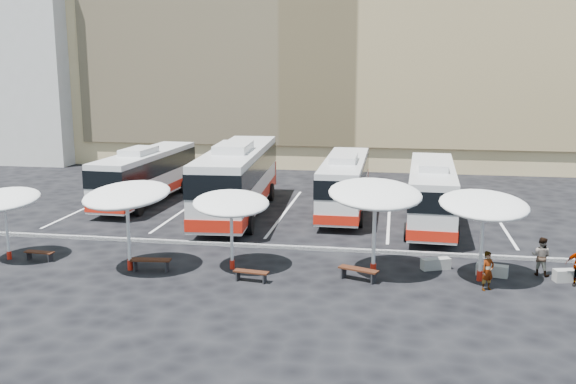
% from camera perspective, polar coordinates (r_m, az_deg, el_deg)
% --- Properties ---
extents(ground, '(120.00, 120.00, 0.00)m').
position_cam_1_polar(ground, '(29.89, -2.86, -5.19)').
color(ground, black).
rests_on(ground, ground).
extents(sandstone_building, '(42.00, 18.25, 29.60)m').
position_cam_1_polar(sandstone_building, '(60.31, 3.74, 15.22)').
color(sandstone_building, tan).
rests_on(sandstone_building, ground).
extents(apartment_block, '(14.00, 14.00, 18.00)m').
position_cam_1_polar(apartment_block, '(65.60, -22.31, 10.93)').
color(apartment_block, beige).
rests_on(apartment_block, ground).
extents(curb_divider, '(34.00, 0.25, 0.15)m').
position_cam_1_polar(curb_divider, '(30.34, -2.66, -4.79)').
color(curb_divider, black).
rests_on(curb_divider, ground).
extents(bay_lines, '(24.15, 12.00, 0.01)m').
position_cam_1_polar(bay_lines, '(37.48, -0.24, -1.76)').
color(bay_lines, white).
rests_on(bay_lines, ground).
extents(bus_0, '(2.99, 11.17, 3.51)m').
position_cam_1_polar(bus_0, '(40.82, -12.48, 1.61)').
color(bus_0, silver).
rests_on(bus_0, ground).
extents(bus_1, '(3.72, 13.45, 4.22)m').
position_cam_1_polar(bus_1, '(36.65, -4.50, 1.33)').
color(bus_1, silver).
rests_on(bus_1, ground).
extents(bus_2, '(2.56, 10.88, 3.45)m').
position_cam_1_polar(bus_2, '(37.37, 5.05, 0.91)').
color(bus_2, silver).
rests_on(bus_2, ground).
extents(bus_3, '(2.91, 11.13, 3.51)m').
position_cam_1_polar(bus_3, '(35.08, 12.65, 0.04)').
color(bus_3, silver).
rests_on(bus_3, ground).
extents(sunshade_0, '(3.11, 3.15, 3.18)m').
position_cam_1_polar(sunshade_0, '(30.47, -23.91, -0.62)').
color(sunshade_0, silver).
rests_on(sunshade_0, ground).
extents(sunshade_1, '(4.58, 4.61, 3.75)m').
position_cam_1_polar(sunshade_1, '(27.10, -14.15, -0.30)').
color(sunshade_1, silver).
rests_on(sunshade_1, ground).
extents(sunshade_2, '(4.08, 4.10, 3.33)m').
position_cam_1_polar(sunshade_2, '(26.59, -5.08, -1.02)').
color(sunshade_2, silver).
rests_on(sunshade_2, ground).
extents(sunshade_3, '(4.74, 4.78, 3.94)m').
position_cam_1_polar(sunshade_3, '(25.94, 7.75, -0.20)').
color(sunshade_3, silver).
rests_on(sunshade_3, ground).
extents(sunshade_4, '(4.16, 4.19, 3.62)m').
position_cam_1_polar(sunshade_4, '(26.11, 17.01, -1.14)').
color(sunshade_4, silver).
rests_on(sunshade_4, ground).
extents(wood_bench_0, '(1.36, 0.46, 0.41)m').
position_cam_1_polar(wood_bench_0, '(30.29, -21.23, -5.13)').
color(wood_bench_0, black).
rests_on(wood_bench_0, ground).
extents(wood_bench_1, '(1.71, 0.61, 0.51)m').
position_cam_1_polar(wood_bench_1, '(27.45, -12.10, -6.09)').
color(wood_bench_1, black).
rests_on(wood_bench_1, ground).
extents(wood_bench_2, '(1.45, 0.57, 0.43)m').
position_cam_1_polar(wood_bench_2, '(25.63, -3.30, -7.25)').
color(wood_bench_2, black).
rests_on(wood_bench_2, ground).
extents(wood_bench_3, '(1.67, 0.99, 0.50)m').
position_cam_1_polar(wood_bench_3, '(25.85, 6.28, -7.02)').
color(wood_bench_3, black).
rests_on(wood_bench_3, ground).
extents(conc_bench_0, '(1.30, 0.88, 0.46)m').
position_cam_1_polar(conc_bench_0, '(27.82, 13.00, -6.24)').
color(conc_bench_0, gray).
rests_on(conc_bench_0, ground).
extents(conc_bench_1, '(1.31, 0.71, 0.47)m').
position_cam_1_polar(conc_bench_1, '(27.58, 17.68, -6.64)').
color(conc_bench_1, gray).
rests_on(conc_bench_1, ground).
extents(conc_bench_2, '(1.35, 0.73, 0.48)m').
position_cam_1_polar(conc_bench_2, '(28.00, 23.79, -6.80)').
color(conc_bench_2, gray).
rests_on(conc_bench_2, ground).
extents(passenger_0, '(0.66, 0.62, 1.53)m').
position_cam_1_polar(passenger_0, '(25.69, 17.33, -6.71)').
color(passenger_0, black).
rests_on(passenger_0, ground).
extents(passenger_1, '(0.97, 0.89, 1.60)m').
position_cam_1_polar(passenger_1, '(28.13, 21.62, -5.36)').
color(passenger_1, black).
rests_on(passenger_1, ground).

